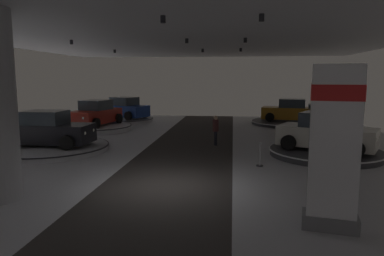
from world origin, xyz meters
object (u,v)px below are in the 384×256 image
display_platform_mid_left (49,148)px  display_car_far_left (95,114)px  visitor_walking_near (216,128)px  display_platform_mid_right (326,152)px  display_car_mid_right (326,133)px  brand_sign_pylon (334,146)px  display_car_far_right (322,120)px  display_car_deep_left (123,109)px  display_car_mid_left (48,130)px  display_platform_deep_left (123,120)px  display_platform_deep_right (290,122)px  display_platform_far_right (322,134)px  display_car_deep_right (290,111)px  display_platform_far_left (96,127)px

display_platform_mid_left → display_car_far_left: bearing=92.9°
display_car_far_left → visitor_walking_near: bearing=-28.1°
display_platform_mid_right → display_car_mid_right: 0.89m
brand_sign_pylon → display_car_far_right: (3.14, 14.05, -1.01)m
display_platform_mid_right → display_car_deep_left: display_car_deep_left is taller
brand_sign_pylon → display_car_mid_right: brand_sign_pylon is taller
display_car_mid_left → display_platform_deep_left: bearing=89.7°
display_car_mid_right → display_platform_deep_right: bearing=89.3°
display_car_far_left → display_platform_deep_left: display_car_far_left is taller
display_platform_mid_left → display_platform_deep_right: display_platform_mid_left is taller
display_platform_far_right → display_car_deep_right: size_ratio=1.13×
display_car_far_left → display_platform_mid_left: display_car_far_left is taller
visitor_walking_near → display_platform_far_right: bearing=30.5°
display_platform_deep_right → display_car_far_right: bearing=-79.0°
display_car_mid_right → display_car_deep_right: display_car_mid_right is taller
display_platform_far_left → display_car_far_right: size_ratio=1.10×
display_car_far_left → display_platform_far_right: display_car_far_left is taller
display_car_far_left → display_car_mid_left: bearing=-87.4°
brand_sign_pylon → display_car_far_right: bearing=77.4°
display_platform_far_right → display_platform_mid_right: bearing=-101.7°
display_platform_mid_left → display_car_deep_right: (13.38, 11.76, 0.87)m
display_platform_mid_right → display_car_far_right: (1.20, 5.83, 0.83)m
display_platform_far_right → display_car_deep_left: display_car_deep_left is taller
display_car_mid_right → display_car_far_right: bearing=78.1°
display_platform_far_left → display_platform_mid_right: (13.58, -6.50, -0.03)m
display_car_deep_left → display_car_deep_right: (13.32, -0.08, -0.05)m
display_platform_mid_right → display_car_deep_left: 17.49m
display_platform_far_left → display_car_deep_right: bearing=19.6°
display_platform_mid_right → display_platform_deep_right: (0.12, 11.41, -0.02)m
display_car_mid_left → display_platform_deep_left: display_car_mid_left is taller
display_platform_deep_left → display_car_far_left: bearing=-94.3°
display_platform_far_left → display_car_deep_left: 5.07m
display_car_mid_right → display_platform_far_right: (1.23, 5.78, -0.93)m
display_platform_mid_right → display_car_mid_right: bearing=153.0°
display_car_mid_right → display_platform_deep_left: (-13.17, 11.48, -0.89)m
display_platform_far_left → display_platform_mid_left: 6.87m
display_platform_mid_right → display_car_far_right: display_car_far_right is taller
display_car_mid_right → display_car_mid_left: size_ratio=1.07×
display_car_deep_left → brand_sign_pylon: bearing=-60.3°
display_car_mid_left → display_platform_deep_right: size_ratio=0.72×
display_car_mid_left → display_platform_deep_left: (0.06, 11.85, -0.86)m
display_car_far_right → visitor_walking_near: 7.41m
display_car_mid_left → display_car_deep_right: display_car_mid_left is taller
display_platform_deep_left → display_platform_deep_right: size_ratio=0.82×
brand_sign_pylon → display_platform_mid_right: 8.64m
display_platform_mid_right → display_platform_far_right: display_platform_mid_right is taller
display_car_mid_right → display_platform_far_right: display_car_mid_right is taller
display_car_mid_left → display_platform_deep_right: (13.38, 11.77, -0.89)m
display_platform_far_left → display_car_far_right: 14.82m
display_car_mid_left → visitor_walking_near: (8.09, 2.41, -0.13)m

